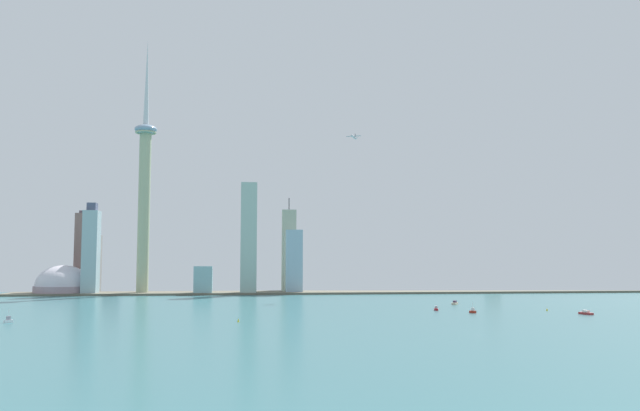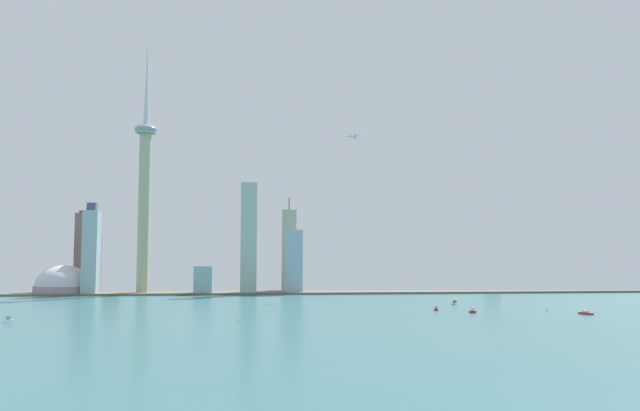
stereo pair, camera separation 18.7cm
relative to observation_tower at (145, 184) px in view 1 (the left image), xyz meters
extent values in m
plane|color=#32676C|center=(297.97, -547.26, -160.24)|extent=(6000.00, 6000.00, 0.00)
cube|color=#645F4F|center=(297.97, 1.35, -158.75)|extent=(973.80, 74.88, 2.99)
cylinder|color=#ABB48E|center=(0.00, 0.00, -39.69)|extent=(16.95, 16.95, 241.11)
ellipsoid|color=#839CB7|center=(0.00, 0.00, 80.87)|extent=(32.54, 32.54, 13.51)
torus|color=#ABB48E|center=(0.00, 0.00, 76.14)|extent=(30.37, 30.37, 2.70)
cone|color=silver|center=(0.00, 0.00, 151.86)|extent=(8.47, 8.47, 128.46)
cylinder|color=#A58E9B|center=(-112.49, 11.36, -154.14)|extent=(81.57, 81.57, 12.19)
ellipsoid|color=silver|center=(-112.49, 11.36, -148.05)|extent=(77.50, 77.50, 59.39)
cube|color=#A0BCB1|center=(151.82, -19.88, -79.51)|extent=(23.22, 22.48, 161.46)
cube|color=#98B8BF|center=(-70.67, -9.42, -100.44)|extent=(20.77, 26.66, 119.59)
cube|color=#4C516B|center=(-70.67, -9.42, -35.09)|extent=(12.46, 16.00, 11.12)
cube|color=gray|center=(551.49, 66.46, -137.28)|extent=(18.88, 22.52, 45.92)
cube|color=#7E5F5A|center=(-97.51, 65.23, -99.71)|extent=(25.27, 21.81, 121.06)
cube|color=#5B4E5C|center=(-97.51, 65.23, -37.16)|extent=(15.16, 13.08, 4.03)
cube|color=#8AB7BE|center=(87.60, -18.92, -139.91)|extent=(26.04, 18.51, 40.65)
cube|color=gray|center=(-58.37, 91.61, -131.92)|extent=(25.85, 27.89, 56.63)
cube|color=slate|center=(221.39, 65.24, -112.57)|extent=(13.69, 16.16, 95.34)
cube|color=#56545F|center=(221.39, 65.24, -58.90)|extent=(8.22, 9.70, 11.99)
cube|color=#9DA691|center=(213.44, 24.94, -97.35)|extent=(21.01, 23.30, 125.78)
cylinder|color=#4C4C51|center=(213.44, 24.94, -25.12)|extent=(1.60, 1.60, 18.67)
cube|color=gray|center=(-76.44, 33.82, -116.85)|extent=(19.44, 24.31, 86.79)
cylinder|color=#4C4C51|center=(-76.44, 33.82, -67.68)|extent=(1.60, 1.60, 11.55)
cube|color=#93B4C9|center=(218.73, -9.28, -113.26)|extent=(24.65, 13.92, 93.95)
cube|color=beige|center=(376.68, -265.69, -159.11)|extent=(10.98, 14.44, 2.25)
cube|color=#3C2F47|center=(376.68, -265.69, -156.87)|extent=(5.79, 6.93, 2.24)
cube|color=#A52E2D|center=(450.57, -409.16, -159.28)|extent=(7.57, 15.37, 1.92)
cube|color=silver|center=(450.57, -409.16, -157.31)|extent=(4.38, 7.02, 2.03)
cube|color=#A9171F|center=(331.29, -344.98, -159.33)|extent=(5.20, 10.07, 1.83)
cube|color=#989DA5|center=(331.29, -344.98, -157.15)|extent=(3.10, 4.61, 2.53)
cube|color=white|center=(-37.99, -430.11, -159.10)|extent=(6.12, 6.45, 2.27)
cube|color=#A493A2|center=(-37.99, -430.11, -156.53)|extent=(3.06, 3.17, 2.88)
cylinder|color=silver|center=(-37.99, -430.11, -152.46)|extent=(0.24, 0.24, 5.25)
cube|color=#B72D1C|center=(355.11, -381.34, -159.14)|extent=(5.85, 5.74, 2.20)
cube|color=silver|center=(355.11, -381.34, -156.67)|extent=(2.89, 2.85, 2.75)
cylinder|color=silver|center=(355.11, -381.34, -152.89)|extent=(0.24, 0.24, 4.80)
cone|color=yellow|center=(140.05, -444.25, -158.76)|extent=(1.51, 1.51, 2.97)
cone|color=yellow|center=(436.65, -362.23, -159.03)|extent=(1.87, 1.87, 2.41)
cylinder|color=#BBB9C5|center=(294.37, -90.59, 59.01)|extent=(11.51, 22.33, 2.48)
sphere|color=#BBB9C5|center=(289.75, -101.26, 59.01)|extent=(2.48, 2.48, 2.48)
cube|color=#BBB9C5|center=(294.37, -90.59, 60.12)|extent=(20.45, 11.13, 0.50)
cube|color=#BBB9C5|center=(298.25, -81.63, 59.38)|extent=(7.58, 4.87, 0.40)
cube|color=#2D333D|center=(298.25, -81.63, 62.75)|extent=(1.31, 2.16, 5.00)
camera|label=1|loc=(142.40, -968.69, -112.26)|focal=36.60mm
camera|label=2|loc=(142.59, -968.71, -112.26)|focal=36.60mm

